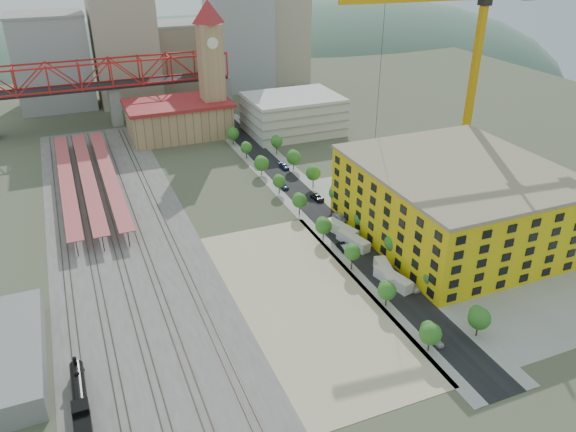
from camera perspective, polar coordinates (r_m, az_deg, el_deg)
name	(u,v)px	position (r m, az deg, el deg)	size (l,w,h in m)	color
ground	(270,230)	(145.78, -1.84, -1.39)	(400.00, 400.00, 0.00)	#474C38
ballast_strip	(119,225)	(154.44, -16.81, -0.88)	(36.00, 165.00, 0.06)	#605E59
dirt_lot	(305,299)	(119.77, 1.75, -8.43)	(28.00, 67.00, 0.06)	tan
street_asphalt	(303,197)	(163.55, 1.53, 1.98)	(12.00, 170.00, 0.06)	black
sidewalk_west	(286,200)	(161.60, -0.25, 1.66)	(3.00, 170.00, 0.04)	gray
sidewalk_east	(320,194)	(165.67, 3.28, 2.29)	(3.00, 170.00, 0.04)	gray
construction_pad	(461,232)	(151.24, 17.13, -1.56)	(50.00, 90.00, 0.06)	gray
rail_tracks	(112,226)	(154.29, -17.47, -0.96)	(26.56, 160.00, 0.18)	#382B23
platform_canopies	(87,176)	(177.67, -19.70, 3.85)	(16.00, 80.00, 4.12)	#AF4743
station_hall	(179,118)	(215.27, -11.03, 9.70)	(38.00, 24.00, 13.10)	tan
clock_tower	(210,56)	(210.77, -7.88, 15.77)	(12.00, 12.00, 52.00)	tan
parking_garage	(293,114)	(215.66, 0.51, 10.33)	(34.00, 26.00, 14.00)	silver
truss_bridge	(111,77)	(231.49, -17.53, 13.33)	(94.00, 9.60, 25.60)	gray
construction_building	(456,201)	(145.33, 16.70, 1.46)	(44.60, 50.60, 18.80)	gold
street_trees	(318,211)	(155.42, 3.02, 0.51)	(15.40, 124.40, 8.00)	#245F1C
skyline	(173,44)	(271.47, -11.56, 16.78)	(133.00, 46.00, 60.00)	#9EA0A3
distant_hills	(204,156)	(418.03, -8.58, 6.03)	(647.00, 264.00, 227.00)	#4C6B59
locomotive	(80,401)	(101.04, -20.35, -17.21)	(2.60, 20.07, 5.02)	black
tower_crane	(465,53)	(172.30, 17.57, 15.53)	(58.13, 7.42, 62.14)	#D2950D
site_trailer_a	(393,279)	(125.62, 10.61, -6.34)	(2.57, 9.78, 2.68)	silver
site_trailer_b	(386,272)	(127.66, 9.91, -5.66)	(2.62, 9.94, 2.72)	silver
site_trailer_c	(353,241)	(138.81, 6.63, -2.52)	(2.58, 9.81, 2.68)	silver
site_trailer_d	(342,230)	(143.47, 5.47, -1.40)	(2.61, 9.93, 2.72)	silver
car_0	(436,340)	(111.71, 14.76, -12.13)	(1.55, 3.85, 1.31)	silver
car_1	(346,249)	(136.14, 5.95, -3.40)	(1.63, 4.67, 1.54)	#B0AFB5
car_2	(344,248)	(136.97, 5.74, -3.23)	(2.29, 4.97, 1.38)	black
car_3	(283,186)	(168.78, -0.47, 3.07)	(1.87, 4.61, 1.34)	navy
car_4	(413,287)	(125.23, 12.55, -7.02)	(1.67, 4.15, 1.41)	silver
car_5	(339,218)	(150.57, 5.22, -0.17)	(1.67, 4.78, 1.57)	gray
car_6	(317,198)	(161.54, 3.01, 1.88)	(2.30, 4.99, 1.39)	black
car_7	(284,167)	(182.89, -0.39, 5.05)	(1.94, 4.77, 1.38)	navy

